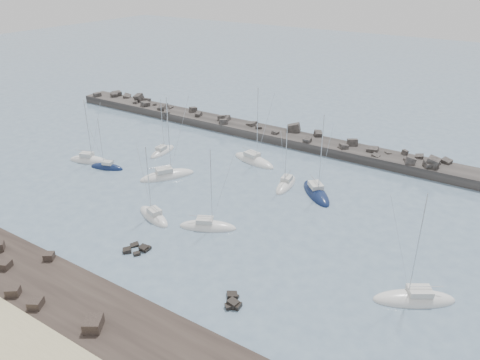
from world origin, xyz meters
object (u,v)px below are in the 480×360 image
object	(u,v)px
sailboat_1	(163,152)
sailboat_6	(286,185)
sailboat_7	(208,227)
sailboat_9	(414,299)
sailboat_4	(254,161)
sailboat_2	(107,167)
sailboat_8	(316,193)
sailboat_0	(90,161)
sailboat_5	(154,217)
sailboat_3	(167,176)

from	to	relation	value
sailboat_1	sailboat_6	distance (m)	27.88
sailboat_7	sailboat_9	bearing A→B (deg)	0.21
sailboat_1	sailboat_4	xyz separation A→B (m)	(17.78, 6.11, 0.01)
sailboat_2	sailboat_4	size ratio (longest dim) A/B	0.67
sailboat_6	sailboat_7	size ratio (longest dim) A/B	0.93
sailboat_6	sailboat_8	size ratio (longest dim) A/B	0.81
sailboat_0	sailboat_8	distance (m)	43.74
sailboat_1	sailboat_7	xyz separation A→B (m)	(24.87, -18.22, 0.00)
sailboat_6	sailboat_9	size ratio (longest dim) A/B	0.83
sailboat_6	sailboat_5	bearing A→B (deg)	-119.44
sailboat_3	sailboat_9	world-z (taller)	sailboat_3
sailboat_0	sailboat_6	distance (m)	38.27
sailboat_0	sailboat_1	size ratio (longest dim) A/B	1.12
sailboat_3	sailboat_4	bearing A→B (deg)	56.92
sailboat_0	sailboat_6	world-z (taller)	sailboat_0
sailboat_4	sailboat_5	distance (m)	26.46
sailboat_0	sailboat_3	world-z (taller)	sailboat_3
sailboat_9	sailboat_1	bearing A→B (deg)	161.52
sailboat_1	sailboat_3	distance (m)	11.79
sailboat_2	sailboat_1	bearing A→B (deg)	72.84
sailboat_6	sailboat_7	bearing A→B (deg)	-99.26
sailboat_2	sailboat_8	world-z (taller)	sailboat_8
sailboat_2	sailboat_9	size ratio (longest dim) A/B	0.71
sailboat_1	sailboat_4	distance (m)	18.79
sailboat_0	sailboat_1	world-z (taller)	sailboat_0
sailboat_0	sailboat_5	bearing A→B (deg)	-20.22
sailboat_1	sailboat_2	xyz separation A→B (m)	(-3.53, -11.44, 0.00)
sailboat_1	sailboat_7	world-z (taller)	sailboat_7
sailboat_4	sailboat_7	world-z (taller)	sailboat_4
sailboat_1	sailboat_5	size ratio (longest dim) A/B	0.97
sailboat_7	sailboat_6	bearing A→B (deg)	80.74
sailboat_7	sailboat_3	bearing A→B (deg)	148.82
sailboat_9	sailboat_3	bearing A→B (deg)	167.86
sailboat_6	sailboat_1	bearing A→B (deg)	-179.62
sailboat_2	sailboat_8	distance (m)	38.87
sailboat_2	sailboat_6	distance (m)	33.49
sailboat_0	sailboat_5	xyz separation A→B (m)	(25.00, -9.21, -0.01)
sailboat_2	sailboat_3	distance (m)	12.37
sailboat_3	sailboat_5	xyz separation A→B (m)	(7.89, -12.06, -0.00)
sailboat_1	sailboat_2	distance (m)	11.98
sailboat_2	sailboat_5	distance (m)	21.73
sailboat_8	sailboat_9	size ratio (longest dim) A/B	1.01
sailboat_8	sailboat_4	bearing A→B (deg)	159.37
sailboat_7	sailboat_8	size ratio (longest dim) A/B	0.88
sailboat_4	sailboat_2	bearing A→B (deg)	-140.53
sailboat_0	sailboat_6	size ratio (longest dim) A/B	1.08
sailboat_0	sailboat_5	world-z (taller)	sailboat_0
sailboat_2	sailboat_3	world-z (taller)	sailboat_3
sailboat_1	sailboat_4	world-z (taller)	sailboat_4
sailboat_6	sailboat_0	bearing A→B (deg)	-162.84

